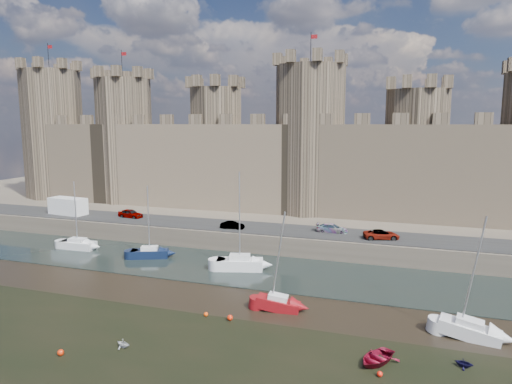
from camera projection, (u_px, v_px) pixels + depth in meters
ground at (127, 379)px, 29.96m from camera, size 160.00×160.00×0.00m
water_channel at (248, 269)px, 52.49m from camera, size 160.00×12.00×0.08m
quay at (310, 206)px, 86.12m from camera, size 160.00×60.00×2.50m
road at (272, 229)px, 61.51m from camera, size 160.00×7.00×0.10m
castle at (293, 155)px, 73.49m from camera, size 108.50×11.00×29.00m
car_0 at (131, 214)px, 68.80m from camera, size 4.11×2.10×1.34m
car_1 at (232, 225)px, 61.52m from camera, size 3.34×1.52×1.06m
car_2 at (332, 228)px, 59.53m from camera, size 4.10×1.79×1.17m
car_3 at (381, 235)px, 56.05m from camera, size 4.77×3.23×1.21m
van at (68, 206)px, 71.08m from camera, size 6.37×3.18×2.67m
sailboat_0 at (78, 244)px, 60.81m from camera, size 4.91×2.06×9.07m
sailboat_1 at (150, 252)px, 56.76m from camera, size 4.85×3.39×9.06m
sailboat_2 at (240, 263)px, 52.07m from camera, size 5.58×3.34×11.29m
sailboat_4 at (278, 303)px, 41.01m from camera, size 4.01×1.83×9.11m
sailboat_5 at (469, 329)px, 35.67m from camera, size 4.79×2.53×9.83m
dinghy_3 at (123, 344)px, 34.14m from camera, size 1.37×1.24×0.63m
dinghy_4 at (376, 358)px, 32.02m from camera, size 3.70×4.11×0.70m
dinghy_7 at (464, 363)px, 31.37m from camera, size 1.46×1.35×0.64m
buoy_1 at (206, 314)px, 39.71m from camera, size 0.40×0.40×0.40m
buoy_3 at (230, 318)px, 38.88m from camera, size 0.50×0.50×0.50m
buoy_4 at (61, 353)px, 33.01m from camera, size 0.47×0.47×0.47m
buoy_5 at (380, 374)px, 30.26m from camera, size 0.39×0.39×0.39m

